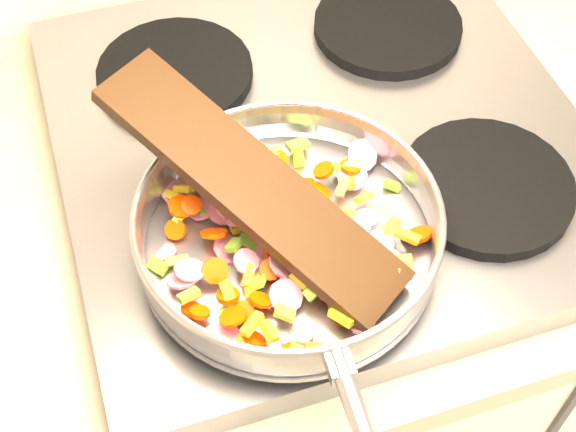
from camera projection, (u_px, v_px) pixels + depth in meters
name	position (u px, v px, depth m)	size (l,w,h in m)	color
cooktop	(321.00, 143.00, 0.94)	(0.60, 0.60, 0.04)	#939399
grate_fl	(238.00, 253.00, 0.82)	(0.19, 0.19, 0.02)	black
grate_fr	(486.00, 186.00, 0.87)	(0.19, 0.19, 0.02)	black
grate_bl	(175.00, 73.00, 0.98)	(0.19, 0.19, 0.02)	black
grate_br	(388.00, 26.00, 1.03)	(0.19, 0.19, 0.02)	black
saute_pan	(289.00, 230.00, 0.78)	(0.34, 0.51, 0.06)	#9E9EA5
vegetable_heap	(282.00, 238.00, 0.79)	(0.29, 0.28, 0.05)	#CB1349
wooden_spatula	(252.00, 185.00, 0.76)	(0.34, 0.08, 0.02)	black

